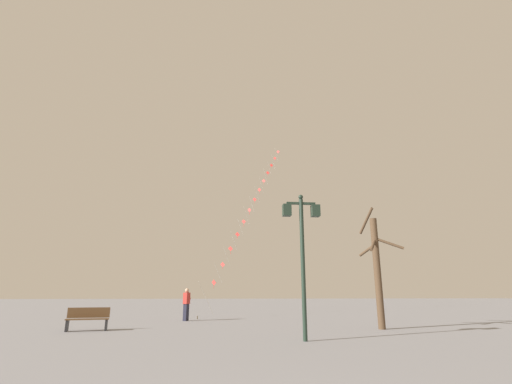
{
  "coord_description": "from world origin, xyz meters",
  "views": [
    {
      "loc": [
        -0.7,
        -2.4,
        1.46
      ],
      "look_at": [
        1.91,
        22.61,
        8.29
      ],
      "focal_mm": 26.13,
      "sensor_mm": 36.0,
      "label": 1
    }
  ],
  "objects_px": {
    "bare_tree": "(377,267)",
    "kite_flyer": "(186,303)",
    "twin_lantern_lamp_post": "(302,237)",
    "park_bench": "(88,319)",
    "kite_train": "(252,206)"
  },
  "relations": [
    {
      "from": "bare_tree",
      "to": "kite_flyer",
      "type": "bearing_deg",
      "value": 145.79
    },
    {
      "from": "twin_lantern_lamp_post",
      "to": "park_bench",
      "type": "height_order",
      "value": "twin_lantern_lamp_post"
    },
    {
      "from": "kite_train",
      "to": "kite_flyer",
      "type": "xyz_separation_m",
      "value": [
        -4.42,
        -9.28,
        -7.73
      ]
    },
    {
      "from": "kite_train",
      "to": "park_bench",
      "type": "distance_m",
      "value": 18.44
    },
    {
      "from": "kite_flyer",
      "to": "park_bench",
      "type": "height_order",
      "value": "kite_flyer"
    },
    {
      "from": "kite_flyer",
      "to": "park_bench",
      "type": "xyz_separation_m",
      "value": [
        -3.49,
        -5.22,
        -0.45
      ]
    },
    {
      "from": "park_bench",
      "to": "kite_flyer",
      "type": "bearing_deg",
      "value": 45.46
    },
    {
      "from": "bare_tree",
      "to": "kite_train",
      "type": "bearing_deg",
      "value": 105.17
    },
    {
      "from": "kite_train",
      "to": "bare_tree",
      "type": "height_order",
      "value": "kite_train"
    },
    {
      "from": "twin_lantern_lamp_post",
      "to": "bare_tree",
      "type": "xyz_separation_m",
      "value": [
        4.09,
        3.56,
        -0.74
      ]
    },
    {
      "from": "kite_train",
      "to": "twin_lantern_lamp_post",
      "type": "bearing_deg",
      "value": -90.0
    },
    {
      "from": "twin_lantern_lamp_post",
      "to": "bare_tree",
      "type": "height_order",
      "value": "bare_tree"
    },
    {
      "from": "bare_tree",
      "to": "park_bench",
      "type": "bearing_deg",
      "value": 177.33
    },
    {
      "from": "twin_lantern_lamp_post",
      "to": "park_bench",
      "type": "relative_size",
      "value": 2.87
    },
    {
      "from": "kite_train",
      "to": "kite_flyer",
      "type": "bearing_deg",
      "value": -115.44
    }
  ]
}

